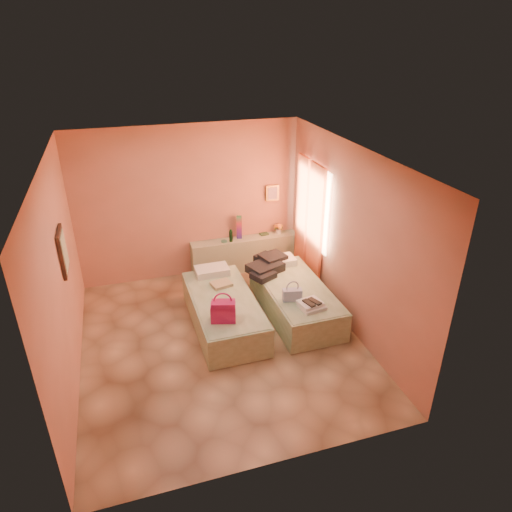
{
  "coord_description": "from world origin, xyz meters",
  "views": [
    {
      "loc": [
        -1.14,
        -5.43,
        4.22
      ],
      "look_at": [
        0.81,
        0.85,
        0.9
      ],
      "focal_mm": 32.0,
      "sensor_mm": 36.0,
      "label": 1
    }
  ],
  "objects_px": {
    "bed_left": "(224,312)",
    "headboard_ledge": "(245,254)",
    "bed_right": "(295,299)",
    "towel_stack": "(312,305)",
    "magenta_handbag": "(223,311)",
    "blue_handbag": "(292,295)",
    "water_bottle": "(231,236)",
    "green_book": "(264,234)",
    "flower_vase": "(279,228)"
  },
  "relations": [
    {
      "from": "flower_vase",
      "to": "towel_stack",
      "type": "xyz_separation_m",
      "value": [
        -0.33,
        -2.4,
        -0.22
      ]
    },
    {
      "from": "bed_right",
      "to": "towel_stack",
      "type": "relative_size",
      "value": 5.71
    },
    {
      "from": "bed_left",
      "to": "flower_vase",
      "type": "distance_m",
      "value": 2.36
    },
    {
      "from": "bed_right",
      "to": "towel_stack",
      "type": "bearing_deg",
      "value": -91.32
    },
    {
      "from": "water_bottle",
      "to": "green_book",
      "type": "height_order",
      "value": "water_bottle"
    },
    {
      "from": "headboard_ledge",
      "to": "towel_stack",
      "type": "relative_size",
      "value": 5.86
    },
    {
      "from": "bed_left",
      "to": "green_book",
      "type": "xyz_separation_m",
      "value": [
        1.23,
        1.76,
        0.41
      ]
    },
    {
      "from": "bed_right",
      "to": "green_book",
      "type": "height_order",
      "value": "green_book"
    },
    {
      "from": "bed_left",
      "to": "headboard_ledge",
      "type": "bearing_deg",
      "value": 63.26
    },
    {
      "from": "bed_right",
      "to": "water_bottle",
      "type": "height_order",
      "value": "water_bottle"
    },
    {
      "from": "magenta_handbag",
      "to": "bed_left",
      "type": "bearing_deg",
      "value": 92.73
    },
    {
      "from": "bed_right",
      "to": "water_bottle",
      "type": "distance_m",
      "value": 1.84
    },
    {
      "from": "water_bottle",
      "to": "magenta_handbag",
      "type": "xyz_separation_m",
      "value": [
        -0.69,
        -2.23,
        -0.1
      ]
    },
    {
      "from": "blue_handbag",
      "to": "green_book",
      "type": "bearing_deg",
      "value": 94.6
    },
    {
      "from": "bed_left",
      "to": "flower_vase",
      "type": "height_order",
      "value": "flower_vase"
    },
    {
      "from": "flower_vase",
      "to": "blue_handbag",
      "type": "relative_size",
      "value": 0.81
    },
    {
      "from": "magenta_handbag",
      "to": "towel_stack",
      "type": "distance_m",
      "value": 1.33
    },
    {
      "from": "green_book",
      "to": "magenta_handbag",
      "type": "distance_m",
      "value": 2.71
    },
    {
      "from": "magenta_handbag",
      "to": "headboard_ledge",
      "type": "bearing_deg",
      "value": 82.89
    },
    {
      "from": "magenta_handbag",
      "to": "blue_handbag",
      "type": "height_order",
      "value": "magenta_handbag"
    },
    {
      "from": "water_bottle",
      "to": "magenta_handbag",
      "type": "bearing_deg",
      "value": -107.11
    },
    {
      "from": "bed_left",
      "to": "magenta_handbag",
      "type": "bearing_deg",
      "value": -103.79
    },
    {
      "from": "water_bottle",
      "to": "flower_vase",
      "type": "relative_size",
      "value": 0.97
    },
    {
      "from": "water_bottle",
      "to": "blue_handbag",
      "type": "relative_size",
      "value": 0.78
    },
    {
      "from": "bed_right",
      "to": "magenta_handbag",
      "type": "height_order",
      "value": "magenta_handbag"
    },
    {
      "from": "water_bottle",
      "to": "flower_vase",
      "type": "xyz_separation_m",
      "value": [
        0.97,
        0.09,
        0.0
      ]
    },
    {
      "from": "green_book",
      "to": "flower_vase",
      "type": "relative_size",
      "value": 0.68
    },
    {
      "from": "bed_left",
      "to": "bed_right",
      "type": "xyz_separation_m",
      "value": [
        1.19,
        0.0,
        0.0
      ]
    },
    {
      "from": "green_book",
      "to": "bed_right",
      "type": "bearing_deg",
      "value": -98.64
    },
    {
      "from": "water_bottle",
      "to": "towel_stack",
      "type": "xyz_separation_m",
      "value": [
        0.64,
        -2.31,
        -0.21
      ]
    },
    {
      "from": "bed_left",
      "to": "bed_right",
      "type": "relative_size",
      "value": 1.0
    },
    {
      "from": "water_bottle",
      "to": "blue_handbag",
      "type": "xyz_separation_m",
      "value": [
        0.43,
        -2.02,
        -0.17
      ]
    },
    {
      "from": "bed_left",
      "to": "bed_right",
      "type": "height_order",
      "value": "same"
    },
    {
      "from": "bed_right",
      "to": "blue_handbag",
      "type": "bearing_deg",
      "value": -120.22
    },
    {
      "from": "blue_handbag",
      "to": "water_bottle",
      "type": "bearing_deg",
      "value": 113.39
    },
    {
      "from": "bed_left",
      "to": "green_book",
      "type": "height_order",
      "value": "green_book"
    },
    {
      "from": "bed_left",
      "to": "water_bottle",
      "type": "xyz_separation_m",
      "value": [
        0.55,
        1.65,
        0.51
      ]
    },
    {
      "from": "headboard_ledge",
      "to": "bed_right",
      "type": "distance_m",
      "value": 1.74
    },
    {
      "from": "water_bottle",
      "to": "bed_left",
      "type": "bearing_deg",
      "value": -108.49
    },
    {
      "from": "bed_left",
      "to": "water_bottle",
      "type": "distance_m",
      "value": 1.81
    },
    {
      "from": "green_book",
      "to": "towel_stack",
      "type": "bearing_deg",
      "value": -98.47
    },
    {
      "from": "green_book",
      "to": "flower_vase",
      "type": "distance_m",
      "value": 0.3
    },
    {
      "from": "headboard_ledge",
      "to": "green_book",
      "type": "distance_m",
      "value": 0.53
    },
    {
      "from": "bed_left",
      "to": "magenta_handbag",
      "type": "relative_size",
      "value": 5.77
    },
    {
      "from": "water_bottle",
      "to": "towel_stack",
      "type": "distance_m",
      "value": 2.4
    },
    {
      "from": "magenta_handbag",
      "to": "blue_handbag",
      "type": "relative_size",
      "value": 1.2
    },
    {
      "from": "bed_left",
      "to": "flower_vase",
      "type": "xyz_separation_m",
      "value": [
        1.52,
        1.74,
        0.52
      ]
    },
    {
      "from": "bed_left",
      "to": "blue_handbag",
      "type": "relative_size",
      "value": 6.9
    },
    {
      "from": "blue_handbag",
      "to": "towel_stack",
      "type": "bearing_deg",
      "value": -44.11
    },
    {
      "from": "magenta_handbag",
      "to": "green_book",
      "type": "bearing_deg",
      "value": 75.56
    }
  ]
}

